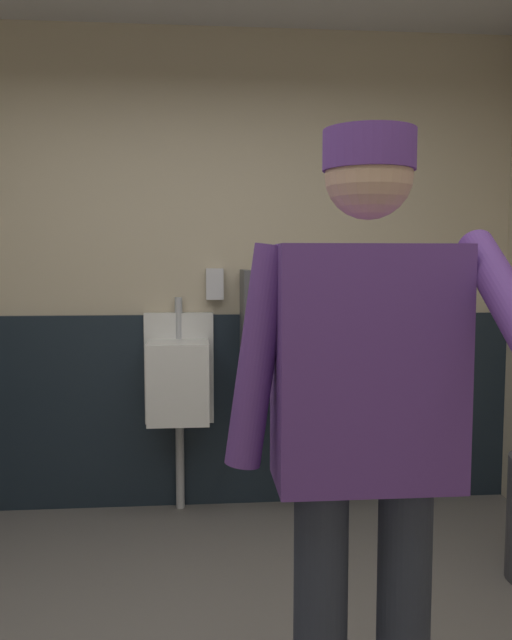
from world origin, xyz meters
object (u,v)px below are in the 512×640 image
object	(u,v)px
urinal_left	(179,380)
soap_dispenser	(215,284)
urinal_middle	(310,378)
person	(366,421)

from	to	relation	value
urinal_left	soap_dispenser	distance (m)	0.59
urinal_middle	person	bearing A→B (deg)	-95.93
person	soap_dispenser	world-z (taller)	person
urinal_left	urinal_middle	xyz separation A→B (m)	(0.75, 0.00, 0.00)
urinal_left	soap_dispenser	xyz separation A→B (m)	(0.21, 0.12, 0.54)
person	urinal_left	bearing A→B (deg)	104.32
urinal_left	person	bearing A→B (deg)	-75.68
urinal_left	urinal_middle	world-z (taller)	same
urinal_middle	soap_dispenser	size ratio (longest dim) A/B	6.89
urinal_middle	soap_dispenser	xyz separation A→B (m)	(-0.54, 0.12, 0.54)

